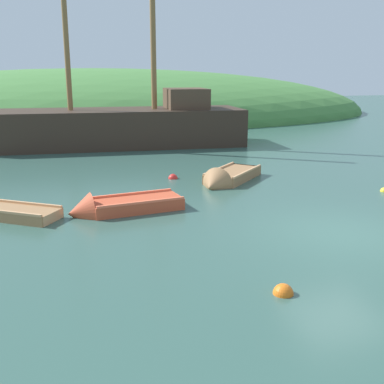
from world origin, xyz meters
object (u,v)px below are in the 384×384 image
Objects in this scene: rowboat_portside at (118,208)px; buoy_orange at (283,294)px; buoy_red at (173,179)px; buoy_yellow at (384,191)px; sailing_ship at (121,132)px; rowboat_far at (226,179)px.

buoy_orange is (2.19, -6.22, -0.12)m from rowboat_portside.
buoy_yellow is at bearing -32.33° from buoy_red.
rowboat_portside is 11.98× the size of buoy_yellow.
buoy_orange reaches higher than buoy_red.
buoy_orange is 1.06× the size of buoy_red.
buoy_red is at bearing 99.24° from sailing_ship.
rowboat_portside is at bearing -125.11° from buoy_red.
rowboat_far is 5.58m from buoy_yellow.
rowboat_far reaches higher than buoy_red.
buoy_orange is 10.11m from buoy_red.
sailing_ship is 14.88m from buoy_yellow.
rowboat_portside is (-2.08, -12.76, -0.67)m from sailing_ship.
sailing_ship is 19.00m from buoy_orange.
sailing_ship is at bearing 90.34° from buoy_orange.
rowboat_portside is at bearing 85.86° from sailing_ship.
buoy_red is at bearing 147.67° from buoy_yellow.
buoy_yellow is (7.16, -13.02, -0.78)m from sailing_ship.
rowboat_portside is 8.88× the size of buoy_orange.
sailing_ship is 10.42m from rowboat_far.
rowboat_far is 5.19m from rowboat_portside.
rowboat_portside is 4.73m from buoy_red.
buoy_yellow is at bearing 123.90° from sailing_ship.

